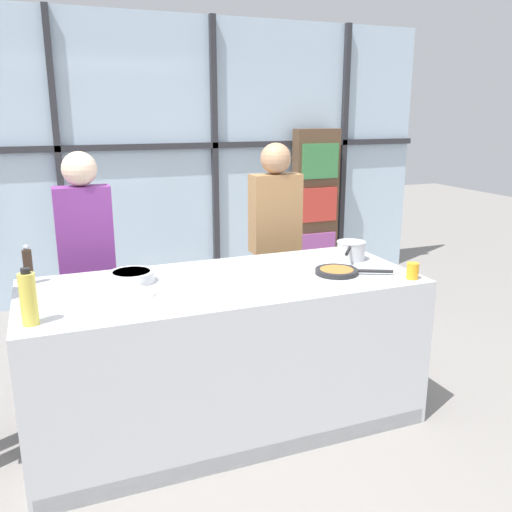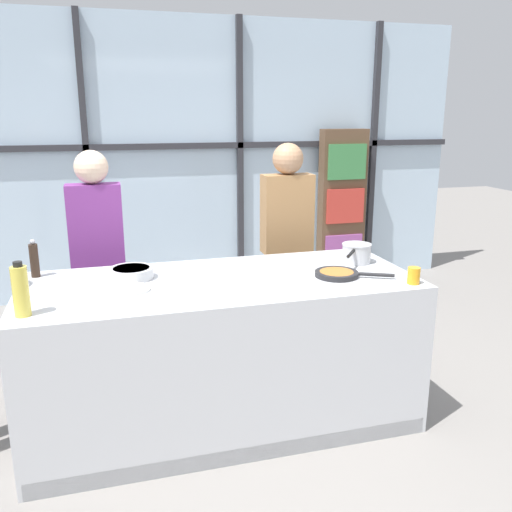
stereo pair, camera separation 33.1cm
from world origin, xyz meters
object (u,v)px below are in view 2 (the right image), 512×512
(saucepan, at_px, (356,253))
(oil_bottle, at_px, (21,291))
(white_plate, at_px, (130,289))
(spectator_center_left, at_px, (287,235))
(pepper_grinder, at_px, (34,260))
(frying_pan, at_px, (338,274))
(mixing_bowl, at_px, (132,273))
(juice_glass_near, at_px, (414,276))
(spectator_far_left, at_px, (97,248))

(saucepan, distance_m, oil_bottle, 2.02)
(saucepan, relative_size, white_plate, 1.38)
(spectator_center_left, bearing_deg, white_plate, 36.87)
(white_plate, relative_size, oil_bottle, 0.82)
(spectator_center_left, distance_m, pepper_grinder, 1.83)
(frying_pan, height_order, white_plate, frying_pan)
(saucepan, bearing_deg, mixing_bowl, 178.24)
(spectator_center_left, xyz_separation_m, saucepan, (0.23, -0.73, 0.03))
(saucepan, bearing_deg, juice_glass_near, -76.85)
(spectator_far_left, relative_size, spectator_center_left, 0.98)
(spectator_center_left, bearing_deg, oil_bottle, 33.84)
(frying_pan, relative_size, juice_glass_near, 4.53)
(mixing_bowl, xyz_separation_m, juice_glass_near, (1.55, -0.54, 0.01))
(saucepan, height_order, white_plate, saucepan)
(mixing_bowl, relative_size, juice_glass_near, 2.69)
(saucepan, xyz_separation_m, juice_glass_near, (0.12, -0.50, -0.02))
(mixing_bowl, relative_size, pepper_grinder, 1.13)
(spectator_far_left, bearing_deg, juice_glass_near, 144.73)
(spectator_far_left, distance_m, frying_pan, 1.70)
(frying_pan, relative_size, white_plate, 1.98)
(frying_pan, distance_m, juice_glass_near, 0.44)
(oil_bottle, xyz_separation_m, pepper_grinder, (-0.01, 0.67, -0.02))
(spectator_center_left, distance_m, frying_pan, 0.99)
(saucepan, bearing_deg, white_plate, -172.73)
(spectator_center_left, bearing_deg, juice_glass_near, 105.59)
(pepper_grinder, bearing_deg, saucepan, -6.66)
(spectator_far_left, height_order, mixing_bowl, spectator_far_left)
(oil_bottle, distance_m, pepper_grinder, 0.67)
(frying_pan, relative_size, oil_bottle, 1.62)
(mixing_bowl, distance_m, oil_bottle, 0.73)
(pepper_grinder, height_order, juice_glass_near, pepper_grinder)
(mixing_bowl, xyz_separation_m, oil_bottle, (-0.54, -0.48, 0.09))
(frying_pan, height_order, mixing_bowl, mixing_bowl)
(oil_bottle, xyz_separation_m, juice_glass_near, (2.09, -0.06, -0.08))
(spectator_center_left, bearing_deg, frying_pan, 89.29)
(spectator_center_left, distance_m, mixing_bowl, 1.39)
(white_plate, bearing_deg, saucepan, 7.27)
(spectator_far_left, xyz_separation_m, spectator_center_left, (1.40, -0.00, 0.01))
(mixing_bowl, height_order, oil_bottle, oil_bottle)
(spectator_center_left, height_order, oil_bottle, spectator_center_left)
(frying_pan, height_order, pepper_grinder, pepper_grinder)
(white_plate, bearing_deg, oil_bottle, -154.26)
(spectator_far_left, bearing_deg, pepper_grinder, 54.82)
(frying_pan, xyz_separation_m, pepper_grinder, (-1.74, 0.48, 0.09))
(mixing_bowl, relative_size, oil_bottle, 0.96)
(frying_pan, bearing_deg, pepper_grinder, 164.49)
(spectator_center_left, xyz_separation_m, white_plate, (-1.23, -0.92, -0.04))
(white_plate, relative_size, pepper_grinder, 0.96)
(juice_glass_near, bearing_deg, white_plate, 168.68)
(frying_pan, relative_size, mixing_bowl, 1.68)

